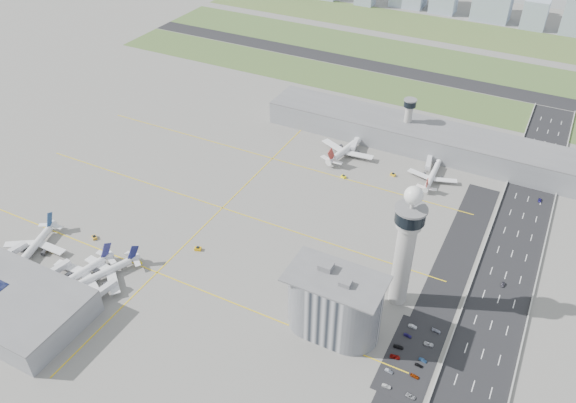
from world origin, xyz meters
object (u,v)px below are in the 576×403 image
at_px(admin_building, 334,304).
at_px(airplane_far_a, 348,145).
at_px(airplane_near_a, 33,243).
at_px(car_hw_4, 531,147).
at_px(car_lot_5, 413,326).
at_px(tug_2, 138,263).
at_px(car_lot_2, 395,357).
at_px(tug_4, 343,176).
at_px(jet_bridge_far_0, 357,141).
at_px(jet_bridge_near_0, 2,260).
at_px(car_lot_8, 419,365).
at_px(control_tower, 406,243).
at_px(tug_0, 54,249).
at_px(tug_1, 94,237).
at_px(airplane_near_c, 101,270).
at_px(car_hw_2, 540,200).
at_px(car_lot_10, 429,344).
at_px(airplane_far_b, 433,172).
at_px(tug_3, 198,248).
at_px(car_lot_0, 386,386).
at_px(car_lot_6, 411,396).
at_px(car_lot_11, 436,331).
at_px(car_lot_4, 408,335).
at_px(car_lot_7, 415,376).
at_px(car_hw_1, 503,284).
at_px(jet_bridge_near_1, 45,279).
at_px(car_lot_3, 398,347).
at_px(jet_bridge_far_1, 429,159).
at_px(airplane_near_b, 76,272).
at_px(car_lot_9, 423,360).
at_px(tug_5, 393,174).
at_px(secondary_tower, 408,117).

xyz_separation_m(admin_building, airplane_far_a, (-51.25, 140.93, -8.92)).
bearing_deg(admin_building, airplane_near_a, -171.11).
relative_size(airplane_near_a, car_hw_4, 11.73).
bearing_deg(airplane_near_a, car_lot_5, 85.63).
distance_m(tug_2, car_lot_2, 134.37).
bearing_deg(tug_4, jet_bridge_far_0, -147.83).
distance_m(jet_bridge_near_0, tug_2, 68.68).
relative_size(airplane_near_a, car_lot_8, 12.20).
bearing_deg(control_tower, jet_bridge_far_0, 119.45).
height_order(tug_0, tug_1, tug_0).
xyz_separation_m(airplane_near_c, car_hw_2, (182.16, 166.46, -4.97)).
height_order(car_lot_2, car_lot_10, car_lot_2).
height_order(control_tower, airplane_far_b, control_tower).
height_order(jet_bridge_far_0, tug_4, jet_bridge_far_0).
distance_m(jet_bridge_near_0, tug_3, 98.00).
bearing_deg(jet_bridge_near_0, car_lot_2, -69.57).
xyz_separation_m(airplane_near_a, airplane_near_c, (45.21, 1.31, -0.17)).
relative_size(car_lot_0, car_lot_10, 0.90).
distance_m(car_lot_2, car_hw_2, 151.23).
xyz_separation_m(jet_bridge_near_0, tug_2, (60.99, 31.51, -1.99)).
height_order(car_lot_6, car_lot_8, car_lot_8).
relative_size(jet_bridge_near_0, car_lot_11, 3.44).
relative_size(car_lot_4, car_lot_7, 0.97).
relative_size(car_lot_5, car_lot_8, 1.15).
xyz_separation_m(car_lot_8, car_hw_1, (22.38, 64.79, 0.02)).
relative_size(jet_bridge_near_1, car_lot_3, 3.25).
relative_size(tug_1, tug_4, 1.08).
bearing_deg(car_lot_5, airplane_far_b, 11.00).
bearing_deg(jet_bridge_far_1, tug_3, -41.10).
bearing_deg(car_lot_8, control_tower, 36.41).
height_order(jet_bridge_near_1, car_lot_0, jet_bridge_near_1).
distance_m(jet_bridge_near_0, car_lot_10, 211.90).
height_order(jet_bridge_near_1, car_lot_11, jet_bridge_near_1).
bearing_deg(car_lot_11, airplane_near_b, 110.11).
bearing_deg(tug_3, airplane_near_b, -59.75).
bearing_deg(car_lot_7, jet_bridge_far_1, 19.15).
height_order(car_lot_3, car_lot_9, car_lot_3).
bearing_deg(airplane_near_a, tug_4, 123.31).
bearing_deg(car_lot_10, tug_0, 94.23).
distance_m(tug_3, car_lot_4, 115.16).
bearing_deg(car_lot_4, airplane_far_a, 38.52).
distance_m(airplane_near_a, tug_5, 209.64).
distance_m(tug_1, car_lot_11, 181.43).
relative_size(airplane_near_b, car_lot_4, 11.22).
height_order(jet_bridge_near_1, car_hw_2, jet_bridge_near_1).
bearing_deg(jet_bridge_near_0, car_lot_9, -69.11).
bearing_deg(airplane_near_a, jet_bridge_near_0, -42.53).
bearing_deg(airplane_near_a, tug_3, 101.73).
height_order(car_lot_0, car_hw_2, car_lot_0).
distance_m(secondary_tower, tug_0, 230.89).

